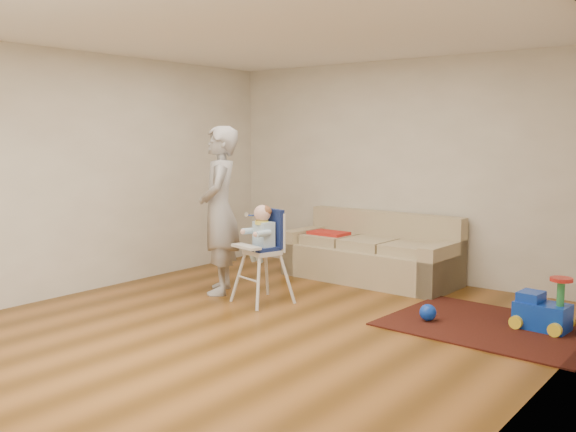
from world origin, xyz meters
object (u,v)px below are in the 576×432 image
Objects in this scene: side_table at (335,253)px; ride_on_toy at (543,302)px; high_chair at (263,256)px; sofa at (370,247)px; toy_ball at (428,312)px; adult at (219,210)px.

side_table is 3.04m from ride_on_toy.
high_chair is at bearing -82.61° from side_table.
high_chair is at bearing -158.68° from ride_on_toy.
sofa is 0.63m from side_table.
toy_ball is 0.15× the size of high_chair.
sofa is at bearing 164.97° from ride_on_toy.
ride_on_toy is at bearing 31.34° from high_chair.
ride_on_toy is 3.14× the size of toy_ball.
sofa is 2.44m from ride_on_toy.
adult is (-2.39, -0.34, 0.84)m from toy_ball.
side_table is at bearing 166.42° from ride_on_toy.
high_chair is (-0.36, -1.62, 0.10)m from sofa.
sofa is 4.27× the size of ride_on_toy.
ride_on_toy is 0.48× the size of high_chair.
adult is at bearing -104.55° from side_table.
sofa is at bearing -12.58° from side_table.
adult is (-1.03, -1.57, 0.53)m from sofa.
toy_ball is (1.36, -1.23, -0.32)m from sofa.
side_table is at bearing 169.49° from sofa.
toy_ball is at bearing 27.61° from high_chair.
side_table is at bearing 126.86° from adult.
ride_on_toy is at bearing 22.98° from toy_ball.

